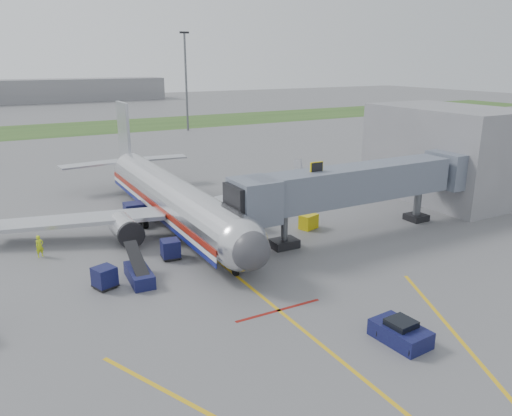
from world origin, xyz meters
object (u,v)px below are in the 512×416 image
belt_loader (139,274)px  ramp_worker (40,246)px  airliner (171,197)px  pushback_tug (400,333)px

belt_loader → ramp_worker: belt_loader is taller
ramp_worker → belt_loader: bearing=-76.5°
airliner → pushback_tug: size_ratio=10.92×
ramp_worker → pushback_tug: bearing=-75.9°
airliner → ramp_worker: (-11.86, -2.71, -1.76)m
belt_loader → ramp_worker: 9.85m
airliner → belt_loader: size_ratio=7.97×
belt_loader → airliner: bearing=59.7°
pushback_tug → ramp_worker: ramp_worker is taller
airliner → pushback_tug: 25.88m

